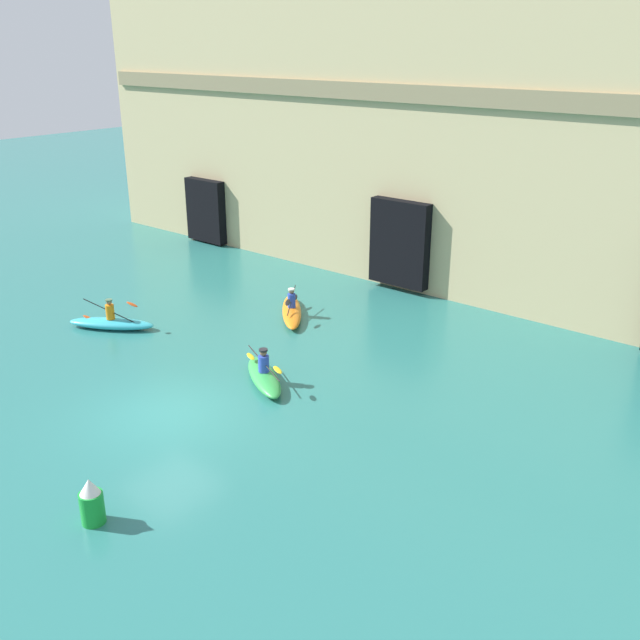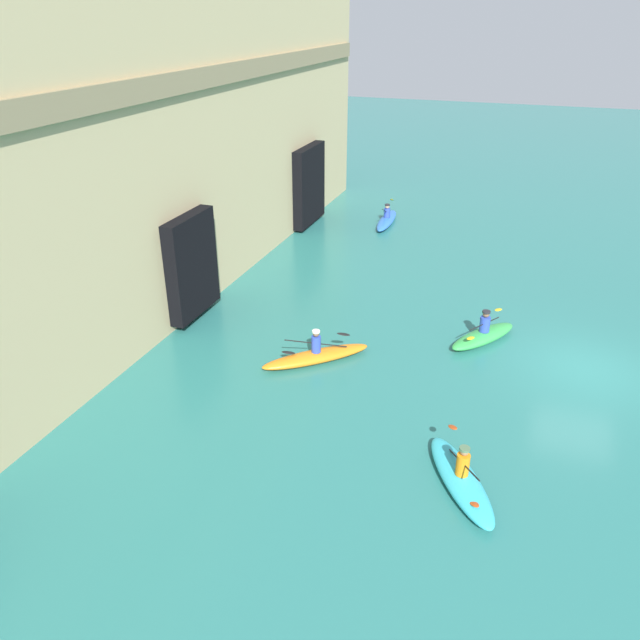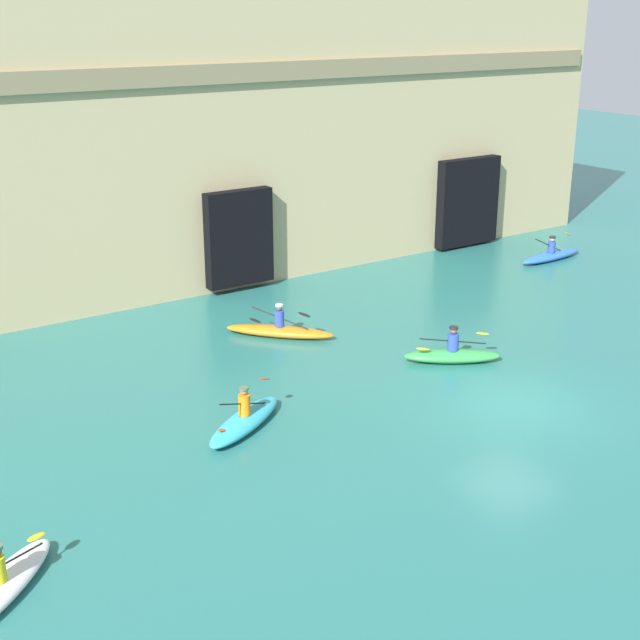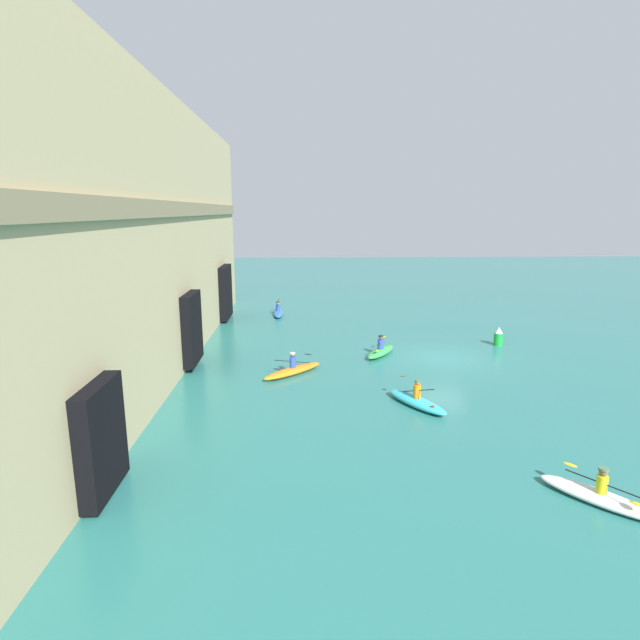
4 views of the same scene
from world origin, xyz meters
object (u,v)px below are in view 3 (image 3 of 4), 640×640
Objects in this scene: kayak_orange at (280,330)px; kayak_white at (0,587)px; kayak_cyan at (245,420)px; kayak_blue at (551,255)px; kayak_green at (452,355)px.

kayak_white is (-11.36, -8.60, -0.01)m from kayak_orange.
kayak_orange is at bearing -5.06° from kayak_white.
kayak_orange is (4.26, 5.15, -0.01)m from kayak_cyan.
kayak_blue is (25.75, 9.97, 0.00)m from kayak_white.
kayak_cyan is 1.08× the size of kayak_white.
kayak_green is at bearing 151.53° from kayak_cyan.
kayak_cyan reaches higher than kayak_white.
kayak_green is 12.85m from kayak_blue.
kayak_cyan is 1.02× the size of kayak_orange.
kayak_blue is (18.65, 6.52, -0.02)m from kayak_cyan.
kayak_orange reaches higher than kayak_white.
kayak_blue reaches higher than kayak_cyan.
kayak_white is 27.61m from kayak_blue.
kayak_orange is 14.25m from kayak_white.
kayak_green is at bearing -9.76° from kayak_orange.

